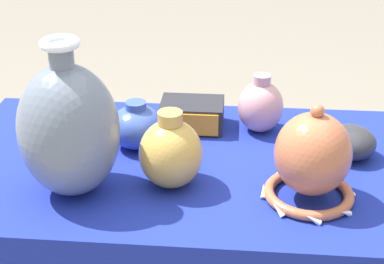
# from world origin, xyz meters

# --- Properties ---
(display_table) EXTENTS (1.19, 0.63, 0.78)m
(display_table) POSITION_xyz_m (0.00, -0.02, 0.69)
(display_table) COLOR olive
(display_table) RESTS_ON ground_plane
(vase_tall_bulbous) EXTENTS (0.20, 0.20, 0.33)m
(vase_tall_bulbous) POSITION_xyz_m (-0.27, -0.15, 0.92)
(vase_tall_bulbous) COLOR slate
(vase_tall_bulbous) RESTS_ON display_table
(vase_dome_bell) EXTENTS (0.20, 0.20, 0.21)m
(vase_dome_bell) POSITION_xyz_m (0.22, -0.13, 0.87)
(vase_dome_bell) COLOR #BC6642
(vase_dome_bell) RESTS_ON display_table
(mosaic_tile_box) EXTENTS (0.16, 0.12, 0.07)m
(mosaic_tile_box) POSITION_xyz_m (-0.05, 0.17, 0.81)
(mosaic_tile_box) COLOR #232328
(mosaic_tile_box) RESTS_ON display_table
(jar_round_cobalt) EXTENTS (0.13, 0.13, 0.12)m
(jar_round_cobalt) POSITION_xyz_m (-0.17, 0.06, 0.83)
(jar_round_cobalt) COLOR #3851A8
(jar_round_cobalt) RESTS_ON display_table
(cup_wide_ivory) EXTENTS (0.10, 0.10, 0.08)m
(cup_wide_ivory) POSITION_xyz_m (-0.41, 0.16, 0.83)
(cup_wide_ivory) COLOR white
(cup_wide_ivory) RESTS_ON display_table
(jar_round_ochre) EXTENTS (0.13, 0.13, 0.17)m
(jar_round_ochre) POSITION_xyz_m (-0.07, -0.11, 0.86)
(jar_round_ochre) COLOR gold
(jar_round_ochre) RESTS_ON display_table
(bowl_shallow_charcoal) EXTENTS (0.12, 0.12, 0.07)m
(bowl_shallow_charcoal) POSITION_xyz_m (0.33, 0.05, 0.82)
(bowl_shallow_charcoal) COLOR #2D2D33
(bowl_shallow_charcoal) RESTS_ON display_table
(jar_round_rose) EXTENTS (0.11, 0.11, 0.15)m
(jar_round_rose) POSITION_xyz_m (0.12, 0.17, 0.85)
(jar_round_rose) COLOR #D19399
(jar_round_rose) RESTS_ON display_table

